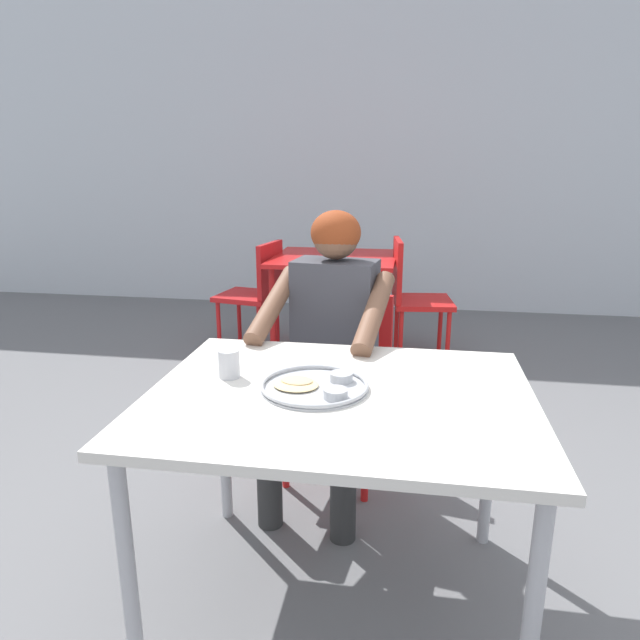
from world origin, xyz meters
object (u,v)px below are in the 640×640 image
object	(u,v)px
chair_foreground	(341,371)
thali_tray	(315,386)
table_foreground	(340,415)
diner_foreground	(329,334)
chair_red_right	(411,291)
chair_red_left	(257,289)
table_background_red	(334,268)
drinking_cup	(229,363)

from	to	relation	value
chair_foreground	thali_tray	bearing A→B (deg)	-88.19
table_foreground	diner_foreground	distance (m)	0.66
chair_foreground	chair_red_right	distance (m)	1.62
chair_red_left	chair_red_right	xyz separation A→B (m)	(1.14, -0.01, 0.02)
thali_tray	table_background_red	distance (m)	2.52
chair_red_left	chair_foreground	bearing A→B (deg)	-62.42
thali_tray	chair_red_right	size ratio (longest dim) A/B	0.37
chair_red_left	chair_red_right	bearing A→B (deg)	-0.62
drinking_cup	table_background_red	world-z (taller)	drinking_cup
thali_tray	chair_foreground	xyz separation A→B (m)	(-0.03, 0.86, -0.27)
chair_foreground	diner_foreground	bearing A→B (deg)	-96.37
table_foreground	chair_red_left	bearing A→B (deg)	110.82
chair_foreground	chair_red_right	size ratio (longest dim) A/B	0.93
table_foreground	thali_tray	xyz separation A→B (m)	(-0.08, 0.01, 0.08)
table_background_red	chair_red_right	size ratio (longest dim) A/B	1.01
chair_foreground	table_background_red	xyz separation A→B (m)	(-0.26, 1.65, 0.17)
table_foreground	drinking_cup	world-z (taller)	drinking_cup
table_background_red	chair_red_left	bearing A→B (deg)	-175.30
table_foreground	chair_red_right	xyz separation A→B (m)	(0.21, 2.46, -0.16)
table_foreground	chair_red_left	world-z (taller)	chair_red_left
drinking_cup	chair_foreground	world-z (taller)	drinking_cup
diner_foreground	chair_red_right	distance (m)	1.85
thali_tray	drinking_cup	bearing A→B (deg)	168.61
drinking_cup	diner_foreground	distance (m)	0.63
thali_tray	chair_foreground	bearing A→B (deg)	91.81
diner_foreground	chair_red_left	bearing A→B (deg)	114.05
table_background_red	diner_foreground	bearing A→B (deg)	-82.86
diner_foreground	table_background_red	bearing A→B (deg)	97.14
chair_red_left	table_foreground	bearing A→B (deg)	-69.18
drinking_cup	thali_tray	bearing A→B (deg)	-11.39
chair_foreground	diner_foreground	size ratio (longest dim) A/B	0.67
table_foreground	chair_red_left	xyz separation A→B (m)	(-0.94, 2.47, -0.19)
chair_red_left	table_background_red	bearing A→B (deg)	4.70
chair_foreground	chair_red_left	size ratio (longest dim) A/B	0.98
chair_red_right	chair_foreground	bearing A→B (deg)	-101.01
chair_red_left	chair_red_right	distance (m)	1.15
table_foreground	diner_foreground	bearing A→B (deg)	101.08
thali_tray	chair_foreground	world-z (taller)	chair_foreground
drinking_cup	diner_foreground	world-z (taller)	diner_foreground
diner_foreground	table_background_red	size ratio (longest dim) A/B	1.37
thali_tray	chair_red_left	distance (m)	2.62
diner_foreground	table_background_red	distance (m)	1.88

